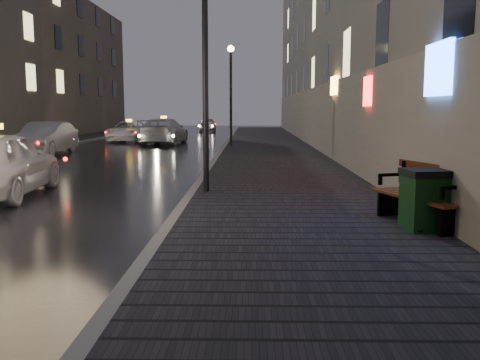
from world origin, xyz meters
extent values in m
plane|color=black|center=(0.00, 0.00, 0.00)|extent=(120.00, 120.00, 0.00)
cube|color=black|center=(3.90, 21.00, 0.07)|extent=(4.60, 58.00, 0.15)
cube|color=slate|center=(1.50, 21.00, 0.07)|extent=(0.20, 58.00, 0.15)
cube|color=black|center=(-8.70, 21.00, 0.07)|extent=(2.40, 58.00, 0.15)
cube|color=slate|center=(-7.40, 21.00, 0.07)|extent=(0.20, 58.00, 0.15)
cube|color=#605B54|center=(7.10, 25.00, 6.50)|extent=(1.80, 50.00, 13.00)
cube|color=#6B6051|center=(-13.50, 39.00, 5.50)|extent=(6.00, 22.00, 11.00)
cylinder|color=black|center=(1.85, 6.00, 2.65)|extent=(0.14, 0.14, 5.00)
cylinder|color=black|center=(1.85, 22.00, 2.65)|extent=(0.14, 0.14, 5.00)
sphere|color=#FFD88C|center=(1.85, 22.00, 5.25)|extent=(0.36, 0.36, 0.36)
cube|color=black|center=(6.14, 1.53, 0.38)|extent=(0.56, 0.26, 0.45)
cube|color=black|center=(6.37, 1.62, 0.77)|extent=(0.09, 0.09, 0.79)
cube|color=black|center=(6.08, 1.52, 0.92)|extent=(0.47, 0.21, 0.06)
cube|color=black|center=(5.56, 3.13, 0.38)|extent=(0.56, 0.26, 0.45)
cube|color=black|center=(5.80, 3.22, 0.77)|extent=(0.09, 0.09, 0.79)
cube|color=black|center=(5.51, 3.11, 0.92)|extent=(0.47, 0.21, 0.06)
cube|color=#4B1D10|center=(5.85, 2.33, 0.64)|extent=(1.35, 2.16, 0.05)
cube|color=#4B1D10|center=(6.11, 2.43, 0.97)|extent=(0.73, 1.93, 0.45)
cube|color=black|center=(5.78, 1.96, 0.60)|extent=(0.69, 0.69, 0.89)
cube|color=black|center=(5.78, 1.96, 1.10)|extent=(0.75, 0.75, 0.11)
imported|color=#93939A|center=(-6.59, 17.81, 0.75)|extent=(1.60, 4.57, 1.51)
imported|color=silver|center=(-2.32, 25.38, 0.77)|extent=(2.52, 5.46, 1.54)
imported|color=white|center=(-4.95, 27.70, 0.65)|extent=(2.38, 4.79, 1.30)
imported|color=#96959D|center=(-1.00, 41.59, 0.64)|extent=(1.77, 3.85, 1.28)
camera|label=1|loc=(2.93, -6.77, 2.14)|focal=40.00mm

